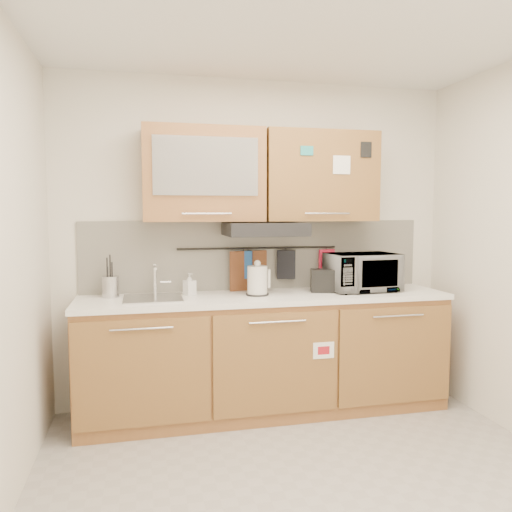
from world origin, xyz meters
TOP-DOWN VIEW (x-y plane):
  - floor at (0.00, 0.00)m, footprint 3.20×3.20m
  - ceiling at (0.00, 0.00)m, footprint 3.20×3.20m
  - wall_back at (0.00, 1.50)m, footprint 3.20×0.00m
  - base_cabinet at (0.00, 1.19)m, footprint 2.80×0.64m
  - countertop at (0.00, 1.19)m, footprint 2.82×0.62m
  - backsplash at (0.00, 1.49)m, footprint 2.80×0.02m
  - upper_cabinets at (-0.00, 1.32)m, footprint 1.82×0.37m
  - range_hood at (0.00, 1.25)m, footprint 0.60×0.46m
  - sink at (-0.85, 1.21)m, footprint 0.42×0.40m
  - utensil_rail at (0.00, 1.45)m, footprint 1.30×0.02m
  - utensil_crock at (-1.16, 1.34)m, footprint 0.14×0.14m
  - kettle at (-0.07, 1.19)m, footprint 0.20×0.19m
  - toaster at (0.49, 1.22)m, footprint 0.27×0.20m
  - microwave at (0.80, 1.21)m, footprint 0.57×0.40m
  - soap_bottle at (-0.57, 1.30)m, footprint 0.10×0.11m
  - cutting_board at (-0.09, 1.44)m, footprint 0.31×0.07m
  - oven_mitt at (-0.13, 1.44)m, footprint 0.14×0.08m
  - dark_pouch at (0.23, 1.44)m, footprint 0.16×0.09m
  - pot_holder at (0.58, 1.44)m, footprint 0.15×0.06m

SIDE VIEW (x-z plane):
  - floor at x=0.00m, z-range 0.00..0.00m
  - base_cabinet at x=0.00m, z-range -0.03..0.85m
  - countertop at x=0.00m, z-range 0.88..0.92m
  - sink at x=-0.85m, z-range 0.79..1.05m
  - utensil_crock at x=-1.16m, z-range 0.84..1.16m
  - soap_bottle at x=-0.57m, z-range 0.92..1.09m
  - toaster at x=0.49m, z-range 0.92..1.10m
  - kettle at x=-0.07m, z-range 0.89..1.16m
  - cutting_board at x=-0.09m, z-range 0.85..1.24m
  - microwave at x=0.80m, z-range 0.92..1.22m
  - dark_pouch at x=0.23m, z-range 1.00..1.24m
  - oven_mitt at x=-0.13m, z-range 1.02..1.24m
  - pot_holder at x=0.58m, z-range 1.06..1.24m
  - backsplash at x=0.00m, z-range 0.92..1.48m
  - utensil_rail at x=0.00m, z-range 1.25..1.27m
  - wall_back at x=0.00m, z-range -0.30..2.90m
  - range_hood at x=0.00m, z-range 1.37..1.47m
  - upper_cabinets at x=0.00m, z-range 1.48..2.18m
  - ceiling at x=0.00m, z-range 2.60..2.60m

